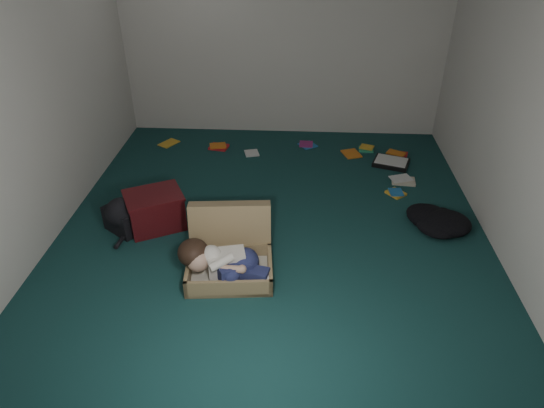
# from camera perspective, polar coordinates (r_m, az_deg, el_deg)

# --- Properties ---
(floor) EXTENTS (4.50, 4.50, 0.00)m
(floor) POSITION_cam_1_polar(r_m,az_deg,el_deg) (4.65, 0.11, -2.65)
(floor) COLOR #143939
(floor) RESTS_ON ground
(wall_back) EXTENTS (4.50, 0.00, 4.50)m
(wall_back) POSITION_cam_1_polar(r_m,az_deg,el_deg) (6.21, 1.35, 19.63)
(wall_back) COLOR silver
(wall_back) RESTS_ON ground
(wall_front) EXTENTS (4.50, 0.00, 4.50)m
(wall_front) POSITION_cam_1_polar(r_m,az_deg,el_deg) (2.08, -3.37, -8.89)
(wall_front) COLOR silver
(wall_front) RESTS_ON ground
(wall_left) EXTENTS (0.00, 4.50, 4.50)m
(wall_left) POSITION_cam_1_polar(r_m,az_deg,el_deg) (4.61, -26.16, 11.82)
(wall_left) COLOR silver
(wall_left) RESTS_ON ground
(wall_right) EXTENTS (0.00, 4.50, 4.50)m
(wall_right) POSITION_cam_1_polar(r_m,az_deg,el_deg) (4.42, 27.49, 10.69)
(wall_right) COLOR silver
(wall_right) RESTS_ON ground
(suitcase) EXTENTS (0.76, 0.74, 0.51)m
(suitcase) POSITION_cam_1_polar(r_m,az_deg,el_deg) (4.10, -4.97, -5.67)
(suitcase) COLOR #967C52
(suitcase) RESTS_ON floor
(person) EXTENTS (0.77, 0.36, 0.32)m
(person) POSITION_cam_1_polar(r_m,az_deg,el_deg) (3.94, -5.80, -6.76)
(person) COLOR white
(person) RESTS_ON suitcase
(maroon_bin) EXTENTS (0.64, 0.59, 0.35)m
(maroon_bin) POSITION_cam_1_polar(r_m,az_deg,el_deg) (4.69, -13.59, -0.71)
(maroon_bin) COLOR #470E12
(maroon_bin) RESTS_ON floor
(backpack) EXTENTS (0.56, 0.53, 0.26)m
(backpack) POSITION_cam_1_polar(r_m,az_deg,el_deg) (4.75, -17.03, -1.59)
(backpack) COLOR black
(backpack) RESTS_ON floor
(clothing_pile) EXTENTS (0.52, 0.46, 0.15)m
(clothing_pile) POSITION_cam_1_polar(r_m,az_deg,el_deg) (4.90, 18.24, -1.49)
(clothing_pile) COLOR black
(clothing_pile) RESTS_ON floor
(paper_tray) EXTENTS (0.47, 0.41, 0.06)m
(paper_tray) POSITION_cam_1_polar(r_m,az_deg,el_deg) (5.90, 13.83, 4.77)
(paper_tray) COLOR black
(paper_tray) RESTS_ON floor
(book_scatter) EXTENTS (3.10, 1.38, 0.02)m
(book_scatter) POSITION_cam_1_polar(r_m,az_deg,el_deg) (5.92, 5.96, 5.48)
(book_scatter) COLOR gold
(book_scatter) RESTS_ON floor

